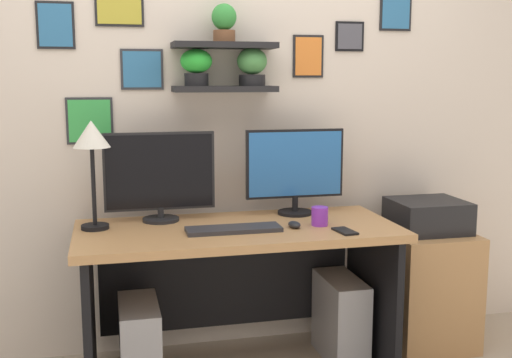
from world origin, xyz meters
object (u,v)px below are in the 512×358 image
(keyboard, at_px, (234,229))
(computer_tower_left, at_px, (140,347))
(computer_tower_right, at_px, (340,318))
(cell_phone, at_px, (345,231))
(monitor_right, at_px, (295,169))
(drawer_cabinet, at_px, (424,287))
(coffee_mug, at_px, (320,216))
(desk_lamp, at_px, (92,144))
(printer, at_px, (428,216))
(computer_mouse, at_px, (294,225))
(desk, at_px, (236,267))
(monitor_left, at_px, (160,176))

(keyboard, xyz_separation_m, computer_tower_left, (-0.44, 0.04, -0.55))
(computer_tower_right, bearing_deg, cell_phone, -109.22)
(monitor_right, bearing_deg, drawer_cabinet, -5.61)
(monitor_right, relative_size, coffee_mug, 5.74)
(monitor_right, relative_size, drawer_cabinet, 0.82)
(desk_lamp, bearing_deg, computer_tower_right, -2.70)
(printer, bearing_deg, drawer_cabinet, 0.00)
(computer_mouse, distance_m, printer, 0.85)
(printer, bearing_deg, desk, -175.07)
(computer_tower_right, bearing_deg, desk, -179.54)
(keyboard, height_order, cell_phone, keyboard)
(desk_lamp, height_order, coffee_mug, desk_lamp)
(desk, distance_m, coffee_mug, 0.48)
(monitor_right, xyz_separation_m, computer_mouse, (-0.09, -0.30, -0.22))
(desk, distance_m, keyboard, 0.26)
(monitor_left, relative_size, desk_lamp, 1.07)
(coffee_mug, height_order, computer_tower_left, coffee_mug)
(monitor_right, height_order, printer, monitor_right)
(monitor_left, relative_size, drawer_cabinet, 0.86)
(coffee_mug, bearing_deg, monitor_left, 159.15)
(monitor_left, bearing_deg, desk_lamp, -161.97)
(computer_mouse, xyz_separation_m, coffee_mug, (0.13, 0.02, 0.03))
(keyboard, height_order, drawer_cabinet, keyboard)
(desk_lamp, relative_size, computer_tower_left, 1.20)
(monitor_right, distance_m, printer, 0.78)
(desk_lamp, height_order, cell_phone, desk_lamp)
(desk_lamp, bearing_deg, printer, 1.02)
(desk_lamp, distance_m, computer_tower_left, 0.97)
(monitor_right, xyz_separation_m, cell_phone, (0.11, -0.44, -0.23))
(monitor_left, height_order, computer_tower_right, monitor_left)
(monitor_left, distance_m, keyboard, 0.48)
(computer_mouse, height_order, cell_phone, computer_mouse)
(coffee_mug, bearing_deg, desk_lamp, 170.40)
(computer_mouse, xyz_separation_m, computer_tower_right, (0.30, 0.14, -0.55))
(desk, relative_size, computer_tower_right, 3.50)
(monitor_left, relative_size, keyboard, 1.23)
(computer_mouse, bearing_deg, desk, 152.64)
(monitor_right, xyz_separation_m, coffee_mug, (0.04, -0.28, -0.19))
(desk, bearing_deg, printer, 4.93)
(monitor_right, distance_m, computer_mouse, 0.38)
(drawer_cabinet, distance_m, computer_tower_right, 0.54)
(desk_lamp, bearing_deg, computer_mouse, -11.94)
(keyboard, xyz_separation_m, computer_tower_right, (0.59, 0.14, -0.54))
(desk, relative_size, monitor_left, 2.81)
(computer_tower_left, xyz_separation_m, computer_tower_right, (1.03, 0.10, 0.01))
(desk, relative_size, computer_tower_left, 3.61)
(monitor_left, xyz_separation_m, computer_mouse, (0.60, -0.30, -0.21))
(monitor_left, distance_m, coffee_mug, 0.81)
(keyboard, xyz_separation_m, drawer_cabinet, (1.11, 0.23, -0.44))
(monitor_right, bearing_deg, desk_lamp, -174.21)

